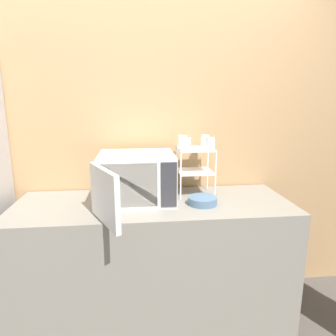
% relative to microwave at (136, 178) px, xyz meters
% --- Properties ---
extents(wall_back, '(8.00, 0.06, 2.60)m').
position_rel_microwave_xyz_m(wall_back, '(0.12, 0.34, 0.23)').
color(wall_back, tan).
rests_on(wall_back, ground_plane).
extents(counter, '(1.88, 0.68, 0.91)m').
position_rel_microwave_xyz_m(counter, '(0.12, -0.04, -0.62)').
color(counter, gray).
rests_on(counter, ground_plane).
extents(microwave, '(0.53, 0.80, 0.33)m').
position_rel_microwave_xyz_m(microwave, '(0.00, 0.00, 0.00)').
color(microwave, silver).
rests_on(microwave, counter).
extents(dish_rack, '(0.26, 0.24, 0.35)m').
position_rel_microwave_xyz_m(dish_rack, '(0.43, 0.11, 0.08)').
color(dish_rack, white).
rests_on(dish_rack, counter).
extents(glass_front_left, '(0.07, 0.07, 0.09)m').
position_rel_microwave_xyz_m(glass_front_left, '(0.35, 0.04, 0.22)').
color(glass_front_left, silver).
rests_on(glass_front_left, dish_rack).
extents(glass_back_right, '(0.07, 0.07, 0.09)m').
position_rel_microwave_xyz_m(glass_back_right, '(0.52, 0.19, 0.22)').
color(glass_back_right, silver).
rests_on(glass_back_right, dish_rack).
extents(glass_front_right, '(0.07, 0.07, 0.09)m').
position_rel_microwave_xyz_m(glass_front_right, '(0.52, 0.04, 0.22)').
color(glass_front_right, silver).
rests_on(glass_front_right, dish_rack).
extents(glass_back_left, '(0.07, 0.07, 0.09)m').
position_rel_microwave_xyz_m(glass_back_left, '(0.35, 0.19, 0.22)').
color(glass_back_left, silver).
rests_on(glass_back_left, dish_rack).
extents(bowl, '(0.19, 0.19, 0.05)m').
position_rel_microwave_xyz_m(bowl, '(0.44, -0.12, -0.14)').
color(bowl, slate).
rests_on(bowl, counter).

